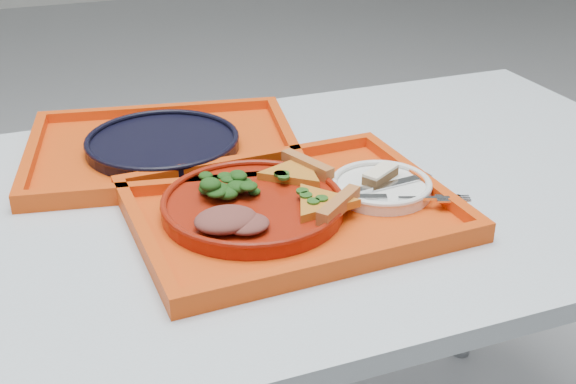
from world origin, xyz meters
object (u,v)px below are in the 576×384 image
at_px(tray_main, 291,213).
at_px(dessert_bar, 380,174).
at_px(dinner_plate, 253,207).
at_px(navy_plate, 163,144).
at_px(tray_far, 163,152).

distance_m(tray_main, dessert_bar, 0.15).
relative_size(dinner_plate, navy_plate, 1.00).
distance_m(tray_main, dinner_plate, 0.06).
xyz_separation_m(tray_far, dessert_bar, (0.28, -0.27, 0.03)).
height_order(tray_main, dinner_plate, dinner_plate).
xyz_separation_m(tray_main, dinner_plate, (-0.06, 0.01, 0.02)).
relative_size(tray_far, dessert_bar, 6.57).
relative_size(tray_main, tray_far, 1.00).
xyz_separation_m(tray_far, navy_plate, (0.00, 0.00, 0.01)).
relative_size(dinner_plate, dessert_bar, 3.80).
relative_size(tray_main, dinner_plate, 1.73).
xyz_separation_m(tray_main, navy_plate, (-0.13, 0.28, 0.01)).
bearing_deg(dessert_bar, dinner_plate, 150.61).
bearing_deg(dinner_plate, navy_plate, 104.76).
bearing_deg(tray_far, dinner_plate, -64.95).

